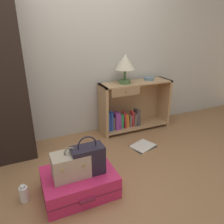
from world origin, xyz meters
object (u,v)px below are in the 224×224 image
(table_lamp, at_px, (125,64))
(bowl, at_px, (149,79))
(open_book_on_floor, at_px, (143,146))
(suitcase_large, at_px, (79,182))
(bottle, at_px, (24,194))
(bookshelf, at_px, (132,107))
(handbag, at_px, (88,160))
(train_case, at_px, (71,165))

(table_lamp, xyz_separation_m, bowl, (0.44, 0.04, -0.26))
(open_book_on_floor, bearing_deg, suitcase_large, -154.55)
(table_lamp, distance_m, suitcase_large, 1.73)
(bowl, bearing_deg, open_book_on_floor, -125.72)
(suitcase_large, relative_size, bottle, 3.93)
(bookshelf, height_order, table_lamp, table_lamp)
(bookshelf, distance_m, suitcase_large, 1.60)
(bookshelf, relative_size, open_book_on_floor, 3.02)
(bookshelf, xyz_separation_m, handbag, (-1.08, -1.11, 0.01))
(bowl, distance_m, suitcase_large, 1.94)
(table_lamp, distance_m, open_book_on_floor, 1.18)
(bottle, bearing_deg, suitcase_large, -10.39)
(table_lamp, relative_size, train_case, 1.22)
(table_lamp, relative_size, bowl, 2.72)
(bowl, height_order, handbag, bowl)
(train_case, relative_size, handbag, 0.86)
(table_lamp, height_order, bowl, table_lamp)
(suitcase_large, xyz_separation_m, train_case, (-0.07, -0.02, 0.24))
(table_lamp, relative_size, bottle, 2.35)
(suitcase_large, bearing_deg, bowl, 36.59)
(table_lamp, bearing_deg, open_book_on_floor, -88.04)
(suitcase_large, height_order, train_case, train_case)
(open_book_on_floor, bearing_deg, bowl, 54.28)
(table_lamp, distance_m, train_case, 1.67)
(suitcase_large, relative_size, train_case, 2.05)
(suitcase_large, distance_m, bottle, 0.52)
(bookshelf, relative_size, bottle, 6.33)
(train_case, bearing_deg, bowl, 35.72)
(train_case, height_order, handbag, handbag)
(handbag, bearing_deg, train_case, 173.66)
(suitcase_large, bearing_deg, open_book_on_floor, 25.45)
(table_lamp, xyz_separation_m, handbag, (-0.93, -1.08, -0.68))
(bookshelf, distance_m, table_lamp, 0.70)
(bowl, bearing_deg, train_case, -144.28)
(train_case, distance_m, open_book_on_floor, 1.27)
(suitcase_large, height_order, handbag, handbag)
(suitcase_large, bearing_deg, bottle, 169.61)
(bottle, bearing_deg, open_book_on_floor, 14.50)
(table_lamp, relative_size, open_book_on_floor, 1.12)
(bookshelf, height_order, handbag, bookshelf)
(handbag, height_order, open_book_on_floor, handbag)
(table_lamp, xyz_separation_m, bottle, (-1.52, -0.95, -0.97))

